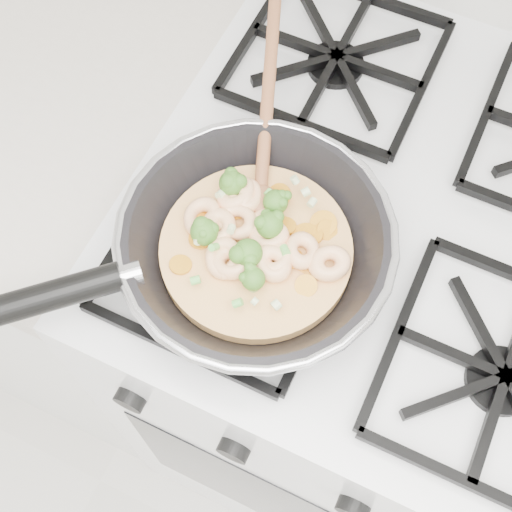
% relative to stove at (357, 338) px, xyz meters
% --- Properties ---
extents(stove, '(0.60, 0.60, 0.92)m').
position_rel_stove_xyz_m(stove, '(0.00, 0.00, 0.00)').
color(stove, white).
rests_on(stove, ground).
extents(skillet, '(0.39, 0.54, 0.10)m').
position_rel_stove_xyz_m(skillet, '(-0.13, -0.14, 0.50)').
color(skillet, black).
rests_on(skillet, stove).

